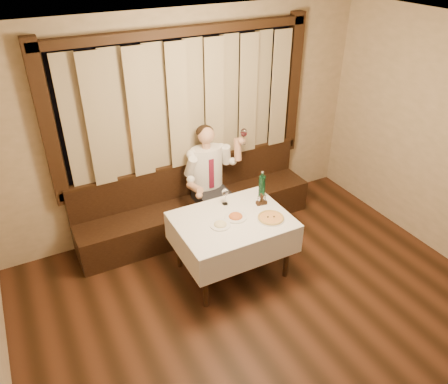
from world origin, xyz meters
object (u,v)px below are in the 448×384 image
banquette (196,208)px  dining_table (232,226)px  green_bottle (262,186)px  seated_man (210,173)px  pasta_cream (220,223)px  pizza (271,218)px  cruet_caddy (262,201)px  pasta_red (236,215)px

banquette → dining_table: size_ratio=2.52×
banquette → green_bottle: green_bottle is taller
banquette → seated_man: size_ratio=2.20×
green_bottle → pasta_cream: bearing=-157.7°
dining_table → pizza: (0.38, -0.20, 0.12)m
pizza → pasta_cream: (-0.56, 0.15, 0.02)m
green_bottle → seated_man: size_ratio=0.24×
banquette → green_bottle: 1.12m
cruet_caddy → seated_man: size_ratio=0.09×
dining_table → pizza: pizza is taller
banquette → pasta_cream: size_ratio=13.95×
dining_table → pizza: 0.45m
pasta_cream → banquette: bearing=80.6°
banquette → green_bottle: (0.53, -0.78, 0.60)m
banquette → pasta_cream: banquette is taller
pasta_red → seated_man: bearing=81.7°
pizza → cruet_caddy: size_ratio=2.31×
pasta_red → pasta_cream: (-0.22, -0.06, -0.00)m
banquette → pizza: banquette is taller
pasta_cream → cruet_caddy: (0.63, 0.16, 0.02)m
pizza → pasta_red: bearing=148.9°
pasta_cream → seated_man: bearing=70.0°
dining_table → pasta_red: pasta_red is taller
green_bottle → seated_man: seated_man is taller
dining_table → banquette: bearing=90.0°
dining_table → seated_man: seated_man is taller
pizza → dining_table: bearing=152.4°
banquette → pizza: bearing=-72.7°
pasta_cream → green_bottle: bearing=22.3°
pasta_cream → cruet_caddy: 0.65m
pizza → seated_man: seated_man is taller
pasta_cream → cruet_caddy: size_ratio=1.71×
banquette → dining_table: bearing=-90.0°
dining_table → cruet_caddy: (0.45, 0.11, 0.15)m
pasta_cream → pasta_red: bearing=13.9°
seated_man → pasta_cream: bearing=-110.0°
cruet_caddy → seated_man: seated_man is taller
banquette → dining_table: banquette is taller
dining_table → green_bottle: size_ratio=3.59×
pizza → seated_man: (-0.20, 1.13, 0.07)m
green_bottle → seated_man: 0.78m
dining_table → green_bottle: 0.64m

